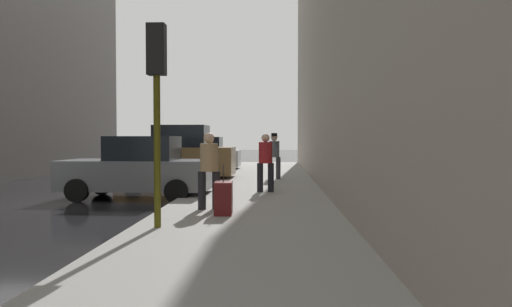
# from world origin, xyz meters

# --- Properties ---
(ground_plane) EXTENTS (120.00, 120.00, 0.00)m
(ground_plane) POSITION_xyz_m (0.00, 0.00, 0.00)
(ground_plane) COLOR black
(sidewalk) EXTENTS (4.00, 40.00, 0.15)m
(sidewalk) POSITION_xyz_m (6.00, 0.00, 0.07)
(sidewalk) COLOR gray
(sidewalk) RESTS_ON ground_plane
(parked_gray_coupe) EXTENTS (4.24, 2.13, 1.79)m
(parked_gray_coupe) POSITION_xyz_m (2.65, 1.41, 0.85)
(parked_gray_coupe) COLOR slate
(parked_gray_coupe) RESTS_ON ground_plane
(parked_bronze_suv) EXTENTS (4.63, 2.12, 2.25)m
(parked_bronze_suv) POSITION_xyz_m (2.65, 7.15, 1.03)
(parked_bronze_suv) COLOR brown
(parked_bronze_suv) RESTS_ON ground_plane
(parked_silver_sedan) EXTENTS (4.22, 2.10, 1.79)m
(parked_silver_sedan) POSITION_xyz_m (2.65, 13.02, 0.85)
(parked_silver_sedan) COLOR #B7BABF
(parked_silver_sedan) RESTS_ON ground_plane
(fire_hydrant) EXTENTS (0.42, 0.22, 0.70)m
(fire_hydrant) POSITION_xyz_m (4.45, 7.79, 0.50)
(fire_hydrant) COLOR red
(fire_hydrant) RESTS_ON sidewalk
(traffic_light) EXTENTS (0.32, 0.32, 3.60)m
(traffic_light) POSITION_xyz_m (4.50, -3.96, 2.76)
(traffic_light) COLOR #514C0F
(traffic_light) RESTS_ON sidewalk
(pedestrian_in_tan_coat) EXTENTS (0.53, 0.49, 1.71)m
(pedestrian_in_tan_coat) POSITION_xyz_m (5.11, -1.69, 1.10)
(pedestrian_in_tan_coat) COLOR black
(pedestrian_in_tan_coat) RESTS_ON sidewalk
(pedestrian_with_beanie) EXTENTS (0.53, 0.48, 1.78)m
(pedestrian_with_beanie) POSITION_xyz_m (6.53, 6.47, 1.14)
(pedestrian_with_beanie) COLOR #333338
(pedestrian_with_beanie) RESTS_ON sidewalk
(pedestrian_in_red_jacket) EXTENTS (0.52, 0.45, 1.71)m
(pedestrian_in_red_jacket) POSITION_xyz_m (6.29, 1.93, 1.10)
(pedestrian_in_red_jacket) COLOR black
(pedestrian_in_red_jacket) RESTS_ON sidewalk
(rolling_suitcase) EXTENTS (0.38, 0.57, 1.04)m
(rolling_suitcase) POSITION_xyz_m (5.51, -2.43, 0.49)
(rolling_suitcase) COLOR #591414
(rolling_suitcase) RESTS_ON sidewalk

